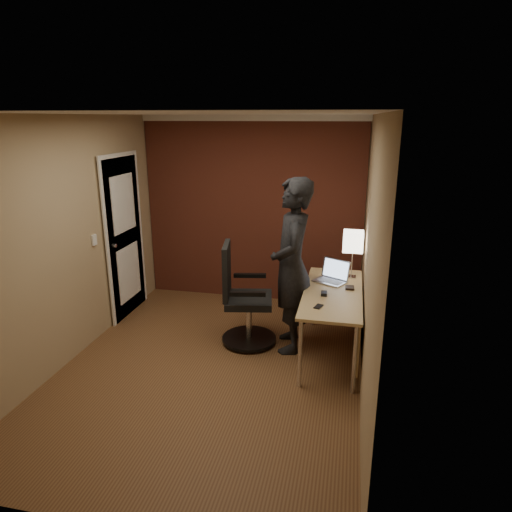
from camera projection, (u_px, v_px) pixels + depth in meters
name	position (u px, v px, depth m)	size (l,w,h in m)	color
room	(225.00, 207.00, 5.82)	(4.00, 4.00, 4.00)	brown
desk	(339.00, 303.00, 4.77)	(0.60, 1.50, 0.73)	tan
desk_lamp	(353.00, 242.00, 5.04)	(0.22, 0.22, 0.54)	silver
laptop	(333.00, 275.00, 5.04)	(0.41, 0.38, 0.23)	silver
mouse	(324.00, 294.00, 4.65)	(0.06, 0.10, 0.03)	black
phone	(318.00, 306.00, 4.36)	(0.06, 0.12, 0.01)	black
wallet	(350.00, 288.00, 4.82)	(0.09, 0.11, 0.02)	black
office_chair	(242.00, 301.00, 5.08)	(0.62, 0.69, 1.14)	black
person	(292.00, 266.00, 4.86)	(0.69, 0.45, 1.89)	black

